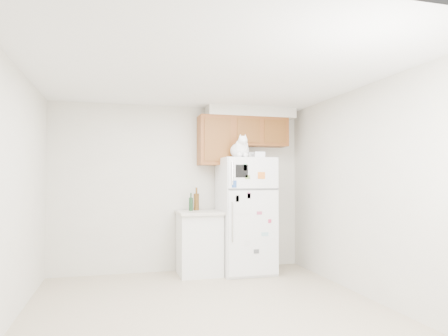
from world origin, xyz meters
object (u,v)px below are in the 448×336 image
object	(u,v)px
cat	(240,149)
storage_box_back	(248,155)
refrigerator	(246,215)
storage_box_front	(260,155)
bottle_amber	(196,199)
bottle_green	(191,202)
base_counter	(199,242)

from	to	relation	value
cat	storage_box_back	xyz separation A→B (m)	(0.21, 0.27, -0.08)
refrigerator	cat	xyz separation A→B (m)	(-0.13, -0.15, 0.97)
storage_box_front	bottle_amber	distance (m)	1.15
cat	bottle_green	bearing A→B (deg)	154.96
bottle_amber	refrigerator	bearing A→B (deg)	-18.65
cat	bottle_green	size ratio (longest dim) A/B	1.80
base_counter	bottle_green	distance (m)	0.61
storage_box_back	cat	bearing A→B (deg)	-123.81
refrigerator	cat	world-z (taller)	cat
base_counter	bottle_green	size ratio (longest dim) A/B	3.48
base_counter	storage_box_front	distance (m)	1.56
bottle_green	bottle_amber	size ratio (longest dim) A/B	0.77
storage_box_front	bottle_green	world-z (taller)	storage_box_front
storage_box_back	bottle_amber	world-z (taller)	storage_box_back
base_counter	storage_box_back	world-z (taller)	storage_box_back
storage_box_back	bottle_amber	bearing A→B (deg)	175.79
cat	bottle_amber	distance (m)	1.01
bottle_amber	bottle_green	bearing A→B (deg)	-143.72
refrigerator	bottle_amber	xyz separation A→B (m)	(-0.70, 0.24, 0.24)
storage_box_back	storage_box_front	xyz separation A→B (m)	(0.09, -0.25, -0.01)
bottle_green	bottle_amber	xyz separation A→B (m)	(0.10, 0.07, 0.04)
refrigerator	storage_box_back	size ratio (longest dim) A/B	9.44
cat	storage_box_front	size ratio (longest dim) A/B	3.17
refrigerator	storage_box_back	distance (m)	0.91
refrigerator	storage_box_back	xyz separation A→B (m)	(0.08, 0.12, 0.90)
storage_box_back	storage_box_front	bearing A→B (deg)	-66.24
refrigerator	bottle_green	distance (m)	0.84
bottle_green	storage_box_front	bearing A→B (deg)	-17.08
refrigerator	storage_box_front	size ratio (longest dim) A/B	11.33
cat	bottle_green	xyz separation A→B (m)	(-0.67, 0.31, -0.77)
storage_box_back	storage_box_front	size ratio (longest dim) A/B	1.20
storage_box_back	base_counter	bearing A→B (deg)	-172.31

